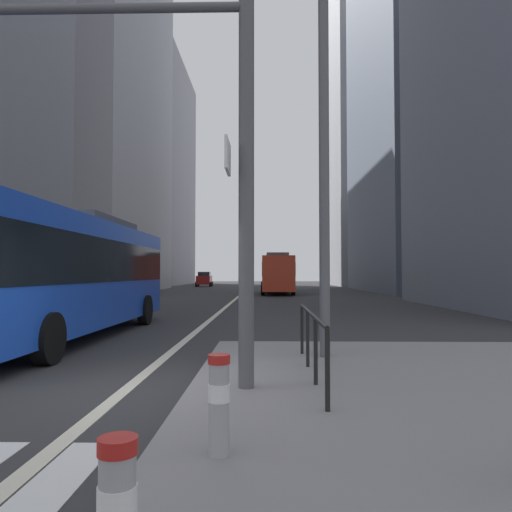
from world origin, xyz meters
The scene contains 15 objects.
ground_plane centered at (0.00, 20.00, 0.00)m, with size 160.00×160.00×0.00m, color #303033.
lane_centre_line centered at (0.00, 30.00, 0.01)m, with size 0.20×80.00×0.01m, color beige.
office_tower_left_mid centered at (-16.00, 39.59, 22.73)m, with size 13.18×22.68×45.46m, color #9E9EA3.
office_tower_left_far centered at (-16.00, 66.29, 17.17)m, with size 10.55×25.90×34.35m, color gray.
office_tower_right_mid centered at (17.00, 39.93, 18.95)m, with size 10.32×21.51×37.89m, color slate.
office_tower_right_far centered at (17.00, 68.55, 22.70)m, with size 10.30×25.97×45.40m, color #9E9EA3.
city_bus_blue_oncoming centered at (-3.24, 5.42, 1.84)m, with size 2.74×11.25×3.40m.
city_bus_red_receding centered at (2.98, 34.36, 1.84)m, with size 2.77×11.05×3.40m.
car_oncoming_mid centered at (-6.12, 56.40, 0.99)m, with size 2.14×4.13×1.94m.
car_receding_near centered at (3.29, 55.36, 0.99)m, with size 2.19×4.34×1.94m.
traffic_signal_gantry centered at (-0.14, -0.60, 4.10)m, with size 5.90×0.65×6.00m.
street_lamp_post centered at (3.21, 1.93, 5.28)m, with size 5.50×0.32×8.00m.
bollard_front centered at (1.37, -5.00, 0.59)m, with size 0.20×0.20×0.79m.
bollard_left centered at (1.68, -3.09, 0.64)m, with size 0.20×0.20×0.87m.
pedestrian_railing centered at (2.80, 0.28, 0.87)m, with size 0.06×4.06×0.98m.
Camera 1 is at (2.10, -7.36, 1.74)m, focal length 33.94 mm.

